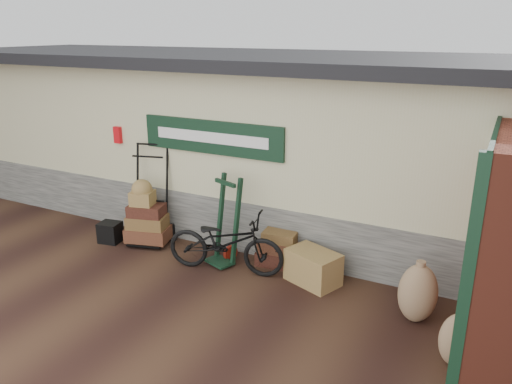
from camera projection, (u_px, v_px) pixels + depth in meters
ground at (198, 273)px, 7.79m from camera, size 80.00×80.00×0.00m
station_building at (274, 139)px, 9.60m from camera, size 14.40×4.10×3.20m
porter_trolley at (150, 193)px, 8.74m from camera, size 1.03×0.87×1.77m
green_barrow at (226, 221)px, 7.95m from camera, size 0.64×0.59×1.44m
suitcase_stack at (278, 248)px, 7.99m from camera, size 0.70×0.48×0.59m
wicker_hamper at (313, 267)px, 7.44m from camera, size 0.89×0.74×0.50m
black_trunk at (110, 232)px, 8.88m from camera, size 0.41×0.37×0.36m
bicycle at (225, 239)px, 7.70m from camera, size 1.01×1.96×1.09m
burlap_sack_left at (418, 293)px, 6.41m from camera, size 0.63×0.59×0.81m
burlap_sack_right at (457, 340)px, 5.58m from camera, size 0.50×0.47×0.65m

